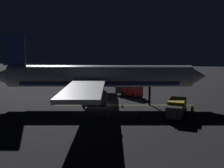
{
  "coord_description": "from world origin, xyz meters",
  "views": [
    {
      "loc": [
        40.49,
        9.51,
        9.47
      ],
      "look_at": [
        0.0,
        2.0,
        3.5
      ],
      "focal_mm": 41.34,
      "sensor_mm": 36.0,
      "label": 1
    }
  ],
  "objects": [
    {
      "name": "ground_crew_worker",
      "position": [
        5.62,
        13.95,
        0.89
      ],
      "size": [
        0.4,
        0.4,
        1.74
      ],
      "color": "black",
      "rests_on": "ground_plane"
    },
    {
      "name": "baggage_truck",
      "position": [
        5.32,
        11.9,
        1.2
      ],
      "size": [
        6.28,
        3.16,
        2.29
      ],
      "color": "gold",
      "rests_on": "ground_plane"
    },
    {
      "name": "catering_truck",
      "position": [
        -7.84,
        3.98,
        1.17
      ],
      "size": [
        5.12,
        5.64,
        2.25
      ],
      "color": "maroon",
      "rests_on": "ground_plane"
    },
    {
      "name": "apron_guide_stripe",
      "position": [
        -0.38,
        4.0,
        0.0
      ],
      "size": [
        4.46,
        22.46,
        0.01
      ],
      "primitive_type": "cube",
      "rotation": [
        0.0,
        0.0,
        0.19
      ],
      "color": "gold",
      "rests_on": "ground_plane"
    },
    {
      "name": "traffic_cone_near_left",
      "position": [
        1.16,
        3.86,
        0.25
      ],
      "size": [
        0.5,
        0.5,
        0.55
      ],
      "color": "#EA590F",
      "rests_on": "ground_plane"
    },
    {
      "name": "airliner",
      "position": [
        0.11,
        -0.6,
        4.53
      ],
      "size": [
        35.29,
        35.64,
        11.25
      ],
      "color": "white",
      "rests_on": "ground_plane"
    },
    {
      "name": "ground_plane",
      "position": [
        0.0,
        0.0,
        -0.1
      ],
      "size": [
        180.0,
        180.0,
        0.2
      ],
      "primitive_type": "cube",
      "color": "black"
    },
    {
      "name": "traffic_cone_near_right",
      "position": [
        5.59,
        6.51,
        0.25
      ],
      "size": [
        0.5,
        0.5,
        0.55
      ],
      "color": "#EA590F",
      "rests_on": "ground_plane"
    },
    {
      "name": "traffic_cone_under_wing",
      "position": [
        7.89,
        3.1,
        0.25
      ],
      "size": [
        0.5,
        0.5,
        0.55
      ],
      "color": "#EA590F",
      "rests_on": "ground_plane"
    }
  ]
}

